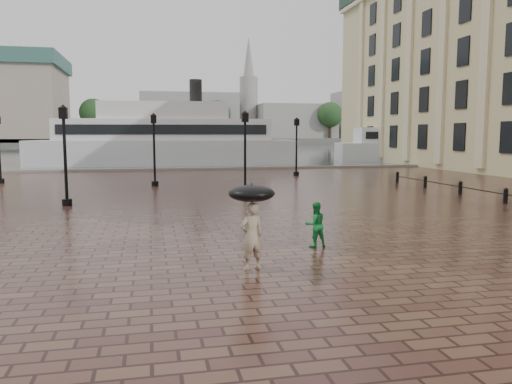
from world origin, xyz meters
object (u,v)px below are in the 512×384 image
street_lamps (161,149)px  ferry_far (433,142)px  ferry_near (165,140)px  adult_pedestrian (252,236)px  child_pedestrian (315,225)px

street_lamps → ferry_far: size_ratio=0.91×
ferry_near → ferry_far: 32.01m
adult_pedestrian → ferry_far: ferry_far is taller
child_pedestrian → ferry_far: bearing=-131.9°
child_pedestrian → ferry_near: (-2.98, 40.28, 2.04)m
child_pedestrian → ferry_near: ferry_near is taller
street_lamps → ferry_near: 22.36m
child_pedestrian → ferry_near: bearing=-92.7°
street_lamps → ferry_near: (0.95, 22.34, 0.36)m
ferry_far → child_pedestrian: bearing=-113.8°
adult_pedestrian → child_pedestrian: size_ratio=1.25×
child_pedestrian → ferry_far: ferry_far is taller
child_pedestrian → ferry_near: 40.44m
street_lamps → ferry_far: bearing=35.7°
street_lamps → ferry_near: bearing=87.6°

